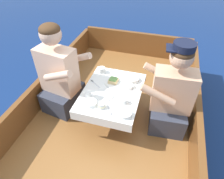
{
  "coord_description": "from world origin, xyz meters",
  "views": [
    {
      "loc": [
        0.45,
        -1.56,
        2.04
      ],
      "look_at": [
        0.0,
        -0.02,
        0.69
      ],
      "focal_mm": 32.0,
      "sensor_mm": 36.0,
      "label": 1
    }
  ],
  "objects": [
    {
      "name": "utensil_spoon_center",
      "position": [
        0.03,
        -0.25,
        0.67
      ],
      "size": [
        0.11,
        0.15,
        0.01
      ],
      "rotation": [
        0.0,
        0.0,
        2.15
      ],
      "color": "silver",
      "rests_on": "cockpit_table"
    },
    {
      "name": "utensil_knife_starboard",
      "position": [
        -0.01,
        0.28,
        0.67
      ],
      "size": [
        0.1,
        0.15,
        0.0
      ],
      "rotation": [
        0.0,
        0.0,
        2.1
      ],
      "color": "silver",
      "rests_on": "cockpit_table"
    },
    {
      "name": "person_port",
      "position": [
        -0.6,
        -0.02,
        0.72
      ],
      "size": [
        0.57,
        0.51,
        1.04
      ],
      "rotation": [
        0.0,
        0.0,
        -0.16
      ],
      "color": "#333847",
      "rests_on": "boat_deck"
    },
    {
      "name": "gunwale_starboard",
      "position": [
        0.89,
        0.0,
        0.46
      ],
      "size": [
        0.06,
        3.0,
        0.33
      ],
      "primitive_type": "cube",
      "color": "brown",
      "rests_on": "boat_deck"
    },
    {
      "name": "coffee_cup_center",
      "position": [
        -0.21,
        -0.17,
        0.7
      ],
      "size": [
        0.09,
        0.06,
        0.06
      ],
      "color": "white",
      "rests_on": "cockpit_table"
    },
    {
      "name": "person_starboard",
      "position": [
        0.6,
        0.04,
        0.7
      ],
      "size": [
        0.54,
        0.47,
        0.99
      ],
      "rotation": [
        0.0,
        0.0,
        3.22
      ],
      "color": "#333847",
      "rests_on": "boat_deck"
    },
    {
      "name": "bowl_center_far",
      "position": [
        0.17,
        0.22,
        0.69
      ],
      "size": [
        0.14,
        0.14,
        0.04
      ],
      "color": "white",
      "rests_on": "cockpit_table"
    },
    {
      "name": "cockpit_table",
      "position": [
        0.0,
        -0.02,
        0.63
      ],
      "size": [
        0.61,
        0.8,
        0.37
      ],
      "color": "#B2B2B7",
      "rests_on": "boat_deck"
    },
    {
      "name": "plate_bread",
      "position": [
        -0.06,
        -0.11,
        0.67
      ],
      "size": [
        0.2,
        0.2,
        0.01
      ],
      "color": "white",
      "rests_on": "cockpit_table"
    },
    {
      "name": "utensil_spoon_port",
      "position": [
        0.2,
        0.02,
        0.67
      ],
      "size": [
        0.1,
        0.15,
        0.01
      ],
      "rotation": [
        0.0,
        0.0,
        1.03
      ],
      "color": "silver",
      "rests_on": "cockpit_table"
    },
    {
      "name": "bowl_starboard_near",
      "position": [
        0.15,
        0.08,
        0.69
      ],
      "size": [
        0.11,
        0.11,
        0.04
      ],
      "color": "white",
      "rests_on": "cockpit_table"
    },
    {
      "name": "tin_can",
      "position": [
        -0.02,
        -0.29,
        0.7
      ],
      "size": [
        0.07,
        0.07,
        0.05
      ],
      "color": "silver",
      "rests_on": "cockpit_table"
    },
    {
      "name": "utensil_knife_port",
      "position": [
        0.13,
        -0.31,
        0.67
      ],
      "size": [
        0.14,
        0.11,
        0.0
      ],
      "rotation": [
        0.0,
        0.0,
        0.67
      ],
      "color": "silver",
      "rests_on": "cockpit_table"
    },
    {
      "name": "ground_plane",
      "position": [
        0.0,
        0.0,
        0.0
      ],
      "size": [
        60.0,
        60.0,
        0.0
      ],
      "primitive_type": "plane",
      "color": "navy"
    },
    {
      "name": "boat_deck",
      "position": [
        0.0,
        0.0,
        0.15
      ],
      "size": [
        1.84,
        3.0,
        0.3
      ],
      "primitive_type": "cube",
      "color": "brown",
      "rests_on": "ground_plane"
    },
    {
      "name": "utensil_fork_port",
      "position": [
        -0.22,
        0.05,
        0.67
      ],
      "size": [
        0.15,
        0.12,
        0.0
      ],
      "rotation": [
        0.0,
        0.0,
        2.51
      ],
      "color": "silver",
      "rests_on": "cockpit_table"
    },
    {
      "name": "gunwale_port",
      "position": [
        -0.89,
        0.0,
        0.46
      ],
      "size": [
        0.06,
        3.0,
        0.33
      ],
      "primitive_type": "cube",
      "color": "brown",
      "rests_on": "boat_deck"
    },
    {
      "name": "coffee_cup_port",
      "position": [
        -0.21,
        0.27,
        0.71
      ],
      "size": [
        0.11,
        0.08,
        0.07
      ],
      "color": "white",
      "rests_on": "cockpit_table"
    },
    {
      "name": "plate_sandwich",
      "position": [
        -0.03,
        0.12,
        0.67
      ],
      "size": [
        0.2,
        0.2,
        0.01
      ],
      "color": "white",
      "rests_on": "cockpit_table"
    },
    {
      "name": "coffee_cup_starboard",
      "position": [
        0.16,
        -0.16,
        0.7
      ],
      "size": [
        0.1,
        0.07,
        0.05
      ],
      "color": "white",
      "rests_on": "cockpit_table"
    },
    {
      "name": "sandwich",
      "position": [
        -0.03,
        0.12,
        0.7
      ],
      "size": [
        0.1,
        0.1,
        0.05
      ],
      "rotation": [
        0.0,
        0.0,
        -0.08
      ],
      "color": "#E0BC7F",
      "rests_on": "plate_sandwich"
    },
    {
      "name": "bow_coaming",
      "position": [
        0.0,
        1.47,
        0.49
      ],
      "size": [
        1.72,
        0.06,
        0.38
      ],
      "primitive_type": "cube",
      "color": "brown",
      "rests_on": "boat_deck"
    },
    {
      "name": "bowl_port_near",
      "position": [
        0.22,
        -0.32,
        0.69
      ],
      "size": [
        0.12,
        0.12,
        0.04
      ],
      "color": "white",
      "rests_on": "cockpit_table"
    },
    {
      "name": "bowl_port_far",
      "position": [
        -0.14,
        -0.28,
        0.69
      ],
      "size": [
        0.12,
        0.12,
        0.04
      ],
      "color": "white",
      "rests_on": "cockpit_table"
    }
  ]
}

